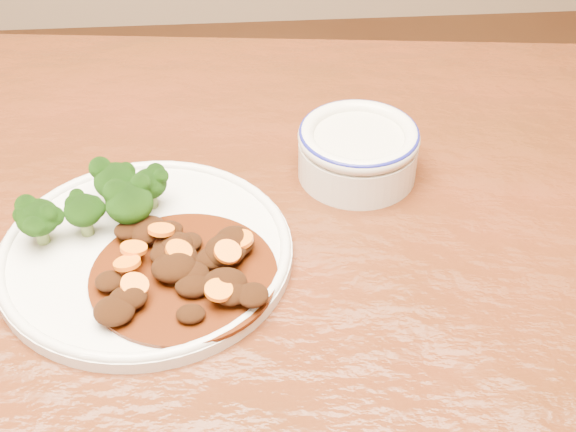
{
  "coord_description": "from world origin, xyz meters",
  "views": [
    {
      "loc": [
        0.08,
        -0.48,
        1.23
      ],
      "look_at": [
        0.12,
        0.07,
        0.77
      ],
      "focal_mm": 50.0,
      "sensor_mm": 36.0,
      "label": 1
    }
  ],
  "objects": [
    {
      "name": "mince_stew",
      "position": [
        0.03,
        0.01,
        0.77
      ],
      "size": [
        0.16,
        0.16,
        0.03
      ],
      "color": "#461E07",
      "rests_on": "dinner_plate"
    },
    {
      "name": "broccoli_florets",
      "position": [
        -0.04,
        0.08,
        0.79
      ],
      "size": [
        0.13,
        0.08,
        0.05
      ],
      "color": "olive",
      "rests_on": "dinner_plate"
    },
    {
      "name": "dining_table",
      "position": [
        0.0,
        0.0,
        0.67
      ],
      "size": [
        1.59,
        1.06,
        0.75
      ],
      "rotation": [
        0.0,
        0.0,
        -0.11
      ],
      "color": "#531F0E",
      "rests_on": "ground"
    },
    {
      "name": "dip_bowl",
      "position": [
        0.19,
        0.15,
        0.78
      ],
      "size": [
        0.12,
        0.12,
        0.05
      ],
      "rotation": [
        0.0,
        0.0,
        0.4
      ],
      "color": "silver",
      "rests_on": "dining_table"
    },
    {
      "name": "dinner_plate",
      "position": [
        -0.01,
        0.04,
        0.76
      ],
      "size": [
        0.26,
        0.26,
        0.02
      ],
      "rotation": [
        0.0,
        0.0,
        -0.37
      ],
      "color": "silver",
      "rests_on": "dining_table"
    }
  ]
}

